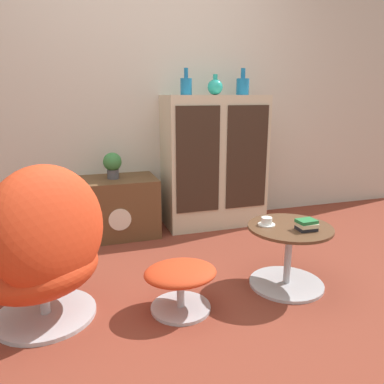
{
  "coord_description": "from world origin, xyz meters",
  "views": [
    {
      "loc": [
        -0.65,
        -1.86,
        1.2
      ],
      "look_at": [
        0.13,
        0.5,
        0.55
      ],
      "focal_mm": 35.0,
      "sensor_mm": 36.0,
      "label": 1
    }
  ],
  "objects_px": {
    "vase_inner_right": "(243,86)",
    "potted_plant": "(112,164)",
    "sideboard": "(214,162)",
    "vase_leftmost": "(186,86)",
    "vase_inner_left": "(215,87)",
    "tv_console": "(116,207)",
    "book_stack": "(307,225)",
    "teacup": "(267,222)",
    "ottoman": "(180,279)",
    "egg_chair": "(45,250)",
    "coffee_table": "(288,255)"
  },
  "relations": [
    {
      "from": "sideboard",
      "to": "vase_leftmost",
      "type": "height_order",
      "value": "vase_leftmost"
    },
    {
      "from": "coffee_table",
      "to": "vase_inner_right",
      "type": "xyz_separation_m",
      "value": [
        0.26,
        1.29,
        1.06
      ]
    },
    {
      "from": "tv_console",
      "to": "teacup",
      "type": "distance_m",
      "value": 1.45
    },
    {
      "from": "tv_console",
      "to": "coffee_table",
      "type": "height_order",
      "value": "tv_console"
    },
    {
      "from": "book_stack",
      "to": "potted_plant",
      "type": "bearing_deg",
      "value": 126.28
    },
    {
      "from": "vase_inner_right",
      "to": "tv_console",
      "type": "bearing_deg",
      "value": -178.88
    },
    {
      "from": "teacup",
      "to": "ottoman",
      "type": "bearing_deg",
      "value": -168.2
    },
    {
      "from": "vase_leftmost",
      "to": "potted_plant",
      "type": "relative_size",
      "value": 1.0
    },
    {
      "from": "vase_inner_right",
      "to": "ottoman",
      "type": "bearing_deg",
      "value": -126.3
    },
    {
      "from": "vase_inner_left",
      "to": "vase_inner_right",
      "type": "height_order",
      "value": "vase_inner_right"
    },
    {
      "from": "vase_inner_left",
      "to": "potted_plant",
      "type": "bearing_deg",
      "value": -178.6
    },
    {
      "from": "tv_console",
      "to": "sideboard",
      "type": "bearing_deg",
      "value": 1.2
    },
    {
      "from": "vase_inner_right",
      "to": "teacup",
      "type": "bearing_deg",
      "value": -107.54
    },
    {
      "from": "book_stack",
      "to": "ottoman",
      "type": "bearing_deg",
      "value": 177.72
    },
    {
      "from": "potted_plant",
      "to": "teacup",
      "type": "xyz_separation_m",
      "value": [
        0.81,
        -1.2,
        -0.21
      ]
    },
    {
      "from": "vase_leftmost",
      "to": "vase_inner_left",
      "type": "height_order",
      "value": "vase_leftmost"
    },
    {
      "from": "vase_leftmost",
      "to": "vase_inner_right",
      "type": "xyz_separation_m",
      "value": [
        0.53,
        -0.0,
        0.0
      ]
    },
    {
      "from": "ottoman",
      "to": "potted_plant",
      "type": "relative_size",
      "value": 1.86
    },
    {
      "from": "tv_console",
      "to": "vase_leftmost",
      "type": "xyz_separation_m",
      "value": [
        0.65,
        0.02,
        1.02
      ]
    },
    {
      "from": "tv_console",
      "to": "vase_leftmost",
      "type": "bearing_deg",
      "value": 2.04
    },
    {
      "from": "teacup",
      "to": "coffee_table",
      "type": "bearing_deg",
      "value": -27.8
    },
    {
      "from": "tv_console",
      "to": "egg_chair",
      "type": "height_order",
      "value": "egg_chair"
    },
    {
      "from": "book_stack",
      "to": "sideboard",
      "type": "bearing_deg",
      "value": 92.79
    },
    {
      "from": "vase_leftmost",
      "to": "book_stack",
      "type": "distance_m",
      "value": 1.65
    },
    {
      "from": "ottoman",
      "to": "vase_inner_right",
      "type": "bearing_deg",
      "value": 53.7
    },
    {
      "from": "egg_chair",
      "to": "ottoman",
      "type": "xyz_separation_m",
      "value": [
        0.7,
        -0.11,
        -0.22
      ]
    },
    {
      "from": "ottoman",
      "to": "book_stack",
      "type": "bearing_deg",
      "value": -2.28
    },
    {
      "from": "vase_inner_left",
      "to": "ottoman",
      "type": "bearing_deg",
      "value": -118.2
    },
    {
      "from": "tv_console",
      "to": "egg_chair",
      "type": "bearing_deg",
      "value": -112.75
    },
    {
      "from": "ottoman",
      "to": "vase_leftmost",
      "type": "relative_size",
      "value": 1.85
    },
    {
      "from": "coffee_table",
      "to": "teacup",
      "type": "height_order",
      "value": "teacup"
    },
    {
      "from": "sideboard",
      "to": "ottoman",
      "type": "distance_m",
      "value": 1.58
    },
    {
      "from": "book_stack",
      "to": "egg_chair",
      "type": "bearing_deg",
      "value": 174.41
    },
    {
      "from": "potted_plant",
      "to": "egg_chair",
      "type": "bearing_deg",
      "value": -112.26
    },
    {
      "from": "ottoman",
      "to": "vase_inner_left",
      "type": "height_order",
      "value": "vase_inner_left"
    },
    {
      "from": "ottoman",
      "to": "book_stack",
      "type": "relative_size",
      "value": 3.47
    },
    {
      "from": "vase_inner_right",
      "to": "potted_plant",
      "type": "bearing_deg",
      "value": -178.92
    },
    {
      "from": "ottoman",
      "to": "vase_inner_left",
      "type": "distance_m",
      "value": 1.87
    },
    {
      "from": "sideboard",
      "to": "tv_console",
      "type": "distance_m",
      "value": 0.98
    },
    {
      "from": "teacup",
      "to": "egg_chair",
      "type": "bearing_deg",
      "value": -179.49
    },
    {
      "from": "tv_console",
      "to": "vase_inner_left",
      "type": "xyz_separation_m",
      "value": [
        0.92,
        0.02,
        1.01
      ]
    },
    {
      "from": "tv_console",
      "to": "egg_chair",
      "type": "xyz_separation_m",
      "value": [
        -0.51,
        -1.21,
        0.16
      ]
    },
    {
      "from": "teacup",
      "to": "book_stack",
      "type": "relative_size",
      "value": 0.91
    },
    {
      "from": "ottoman",
      "to": "egg_chair",
      "type": "bearing_deg",
      "value": 170.75
    },
    {
      "from": "potted_plant",
      "to": "teacup",
      "type": "bearing_deg",
      "value": -55.91
    },
    {
      "from": "tv_console",
      "to": "vase_leftmost",
      "type": "relative_size",
      "value": 3.12
    },
    {
      "from": "sideboard",
      "to": "vase_inner_left",
      "type": "bearing_deg",
      "value": 69.71
    },
    {
      "from": "teacup",
      "to": "sideboard",
      "type": "bearing_deg",
      "value": 84.49
    },
    {
      "from": "coffee_table",
      "to": "potted_plant",
      "type": "xyz_separation_m",
      "value": [
        -0.94,
        1.26,
        0.42
      ]
    },
    {
      "from": "tv_console",
      "to": "ottoman",
      "type": "height_order",
      "value": "tv_console"
    }
  ]
}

